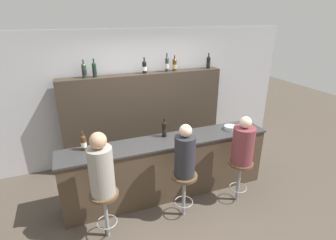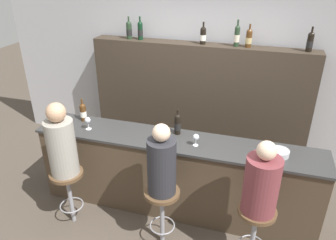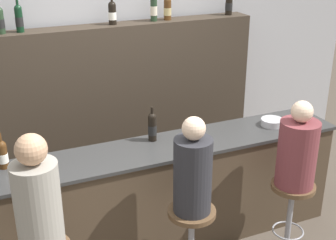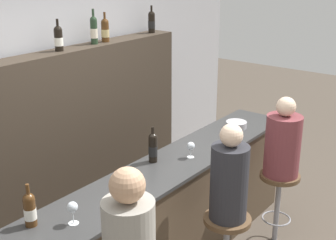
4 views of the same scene
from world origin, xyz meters
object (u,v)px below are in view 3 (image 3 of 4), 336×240
object	(u,v)px
bar_stool_middle	(191,227)
guest_seated_right	(297,151)
metal_bowl	(272,122)
wine_bottle_backbar_2	(112,13)
wine_glass_1	(190,133)
guest_seated_middle	(193,172)
wine_bottle_backbar_4	(168,8)
bar_stool_right	(291,200)
guest_seated_left	(37,201)
wine_bottle_counter_0	(2,154)
wine_glass_0	(30,161)
wine_bottle_backbar_1	(19,18)
wine_bottle_backbar_5	(229,4)
wine_bottle_counter_1	(152,127)
wine_bottle_backbar_0	(0,20)
wine_bottle_backbar_3	(154,7)

from	to	relation	value
bar_stool_middle	guest_seated_right	distance (m)	1.07
metal_bowl	bar_stool_middle	xyz separation A→B (m)	(-1.12, -0.57, -0.48)
wine_bottle_backbar_2	wine_glass_1	bearing A→B (deg)	-80.33
wine_glass_1	guest_seated_middle	xyz separation A→B (m)	(-0.23, -0.52, -0.05)
metal_bowl	guest_seated_right	bearing A→B (deg)	-105.10
wine_bottle_backbar_2	wine_bottle_backbar_4	distance (m)	0.61
metal_bowl	bar_stool_right	world-z (taller)	metal_bowl
wine_bottle_backbar_4	guest_seated_left	bearing A→B (deg)	-133.01
wine_bottle_counter_0	wine_glass_0	bearing A→B (deg)	-48.55
wine_bottle_backbar_1	bar_stool_right	size ratio (longest dim) A/B	0.46
wine_bottle_backbar_4	bar_stool_middle	distance (m)	2.39
metal_bowl	wine_bottle_backbar_4	bearing A→B (deg)	111.40
guest_seated_middle	bar_stool_right	size ratio (longest dim) A/B	1.09
wine_glass_1	bar_stool_middle	xyz separation A→B (m)	(-0.23, -0.52, -0.55)
wine_bottle_counter_0	wine_bottle_backbar_5	bearing A→B (deg)	23.54
wine_glass_0	metal_bowl	distance (m)	2.22
metal_bowl	guest_seated_middle	size ratio (longest dim) A/B	0.27
wine_bottle_backbar_4	wine_glass_0	size ratio (longest dim) A/B	1.91
guest_seated_left	bar_stool_right	size ratio (longest dim) A/B	1.20
guest_seated_right	wine_bottle_counter_0	bearing A→B (deg)	162.18
bar_stool_middle	guest_seated_middle	distance (m)	0.49
wine_glass_0	metal_bowl	world-z (taller)	wine_glass_0
wine_bottle_backbar_5	bar_stool_middle	bearing A→B (deg)	-126.05
wine_glass_0	bar_stool_right	bearing A→B (deg)	-14.10
wine_bottle_counter_1	guest_seated_middle	size ratio (longest dim) A/B	0.40
wine_bottle_backbar_0	wine_bottle_backbar_1	distance (m)	0.17
wine_bottle_backbar_4	wine_glass_1	xyz separation A→B (m)	(-0.38, -1.35, -0.82)
wine_bottle_backbar_3	wine_bottle_backbar_2	bearing A→B (deg)	180.00
wine_bottle_backbar_2	wine_bottle_backbar_5	distance (m)	1.36
metal_bowl	guest_seated_right	distance (m)	0.59
guest_seated_right	guest_seated_middle	bearing A→B (deg)	180.00
wine_bottle_counter_1	wine_bottle_backbar_5	bearing A→B (deg)	39.47
wine_bottle_backbar_3	wine_bottle_counter_1	bearing A→B (deg)	-113.02
wine_bottle_backbar_4	bar_stool_right	world-z (taller)	wine_bottle_backbar_4
wine_bottle_backbar_5	guest_seated_right	size ratio (longest dim) A/B	0.41
wine_bottle_counter_0	metal_bowl	xyz separation A→B (m)	(2.39, -0.15, -0.09)
guest_seated_left	wine_bottle_counter_0	bearing A→B (deg)	101.38
wine_bottle_backbar_1	wine_bottle_backbar_4	xyz separation A→B (m)	(1.52, 0.00, -0.01)
guest_seated_right	wine_bottle_backbar_0	bearing A→B (deg)	137.59
wine_bottle_counter_1	guest_seated_right	xyz separation A→B (m)	(1.00, -0.72, -0.10)
wine_bottle_counter_0	bar_stool_right	world-z (taller)	wine_bottle_counter_0
wine_bottle_backbar_3	wine_glass_0	bearing A→B (deg)	-138.98
wine_bottle_counter_0	wine_bottle_backbar_5	world-z (taller)	wine_bottle_backbar_5
wine_bottle_backbar_2	metal_bowl	size ratio (longest dim) A/B	1.42
guest_seated_middle	wine_bottle_backbar_1	bearing A→B (deg)	115.99
wine_bottle_backbar_4	guest_seated_right	distance (m)	2.10
bar_stool_middle	wine_bottle_backbar_2	bearing A→B (deg)	89.99
wine_bottle_backbar_4	bar_stool_middle	size ratio (longest dim) A/B	0.42
wine_bottle_counter_0	bar_stool_middle	world-z (taller)	wine_bottle_counter_0
wine_bottle_backbar_4	wine_glass_0	distance (m)	2.32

